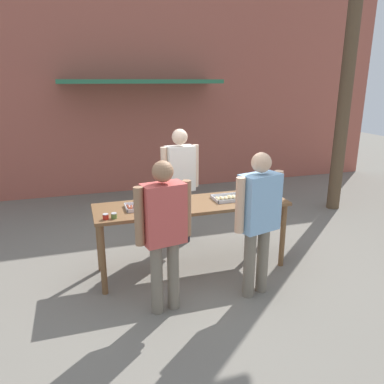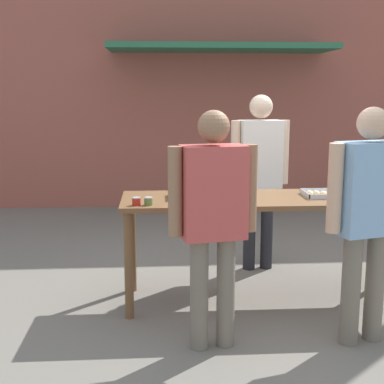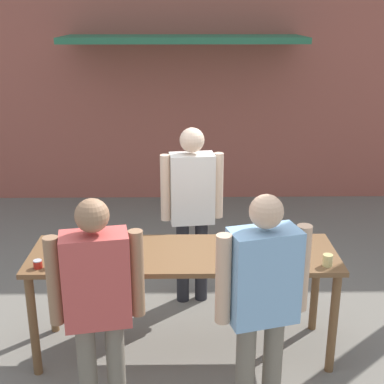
{
  "view_description": "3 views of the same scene",
  "coord_description": "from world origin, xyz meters",
  "px_view_note": "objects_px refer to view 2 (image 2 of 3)",
  "views": [
    {
      "loc": [
        -1.36,
        -4.33,
        2.42
      ],
      "look_at": [
        0.0,
        0.0,
        1.06
      ],
      "focal_mm": 35.0,
      "sensor_mm": 36.0,
      "label": 1
    },
    {
      "loc": [
        -0.95,
        -4.35,
        1.79
      ],
      "look_at": [
        -0.65,
        0.01,
        0.96
      ],
      "focal_mm": 50.0,
      "sensor_mm": 36.0,
      "label": 2
    },
    {
      "loc": [
        0.01,
        -3.91,
        2.77
      ],
      "look_at": [
        0.08,
        0.84,
        1.14
      ],
      "focal_mm": 50.0,
      "sensor_mm": 36.0,
      "label": 3
    }
  ],
  "objects_px": {
    "food_tray_buns": "(327,194)",
    "condiment_jar_ketchup": "(148,201)",
    "food_tray_sausages": "(192,196)",
    "person_customer_holding_hotdog": "(213,211)",
    "person_customer_with_cup": "(368,207)",
    "condiment_jar_mustard": "(136,201)",
    "person_server_behind_table": "(260,167)"
  },
  "relations": [
    {
      "from": "food_tray_buns",
      "to": "condiment_jar_ketchup",
      "type": "xyz_separation_m",
      "value": [
        -1.51,
        -0.26,
        0.01
      ]
    },
    {
      "from": "person_server_behind_table",
      "to": "person_customer_holding_hotdog",
      "type": "bearing_deg",
      "value": -118.04
    },
    {
      "from": "condiment_jar_ketchup",
      "to": "person_customer_holding_hotdog",
      "type": "relative_size",
      "value": 0.04
    },
    {
      "from": "person_server_behind_table",
      "to": "person_customer_with_cup",
      "type": "bearing_deg",
      "value": -82.14
    },
    {
      "from": "condiment_jar_ketchup",
      "to": "person_server_behind_table",
      "type": "distance_m",
      "value": 1.55
    },
    {
      "from": "condiment_jar_ketchup",
      "to": "person_server_behind_table",
      "type": "bearing_deg",
      "value": 45.14
    },
    {
      "from": "food_tray_sausages",
      "to": "condiment_jar_ketchup",
      "type": "distance_m",
      "value": 0.45
    },
    {
      "from": "food_tray_sausages",
      "to": "food_tray_buns",
      "type": "xyz_separation_m",
      "value": [
        1.15,
        -0.0,
        0.01
      ]
    },
    {
      "from": "condiment_jar_ketchup",
      "to": "person_customer_holding_hotdog",
      "type": "bearing_deg",
      "value": -52.12
    },
    {
      "from": "food_tray_sausages",
      "to": "condiment_jar_ketchup",
      "type": "height_order",
      "value": "condiment_jar_ketchup"
    },
    {
      "from": "person_server_behind_table",
      "to": "person_customer_holding_hotdog",
      "type": "xyz_separation_m",
      "value": [
        -0.64,
        -1.67,
        -0.06
      ]
    },
    {
      "from": "condiment_jar_mustard",
      "to": "food_tray_buns",
      "type": "bearing_deg",
      "value": 9.35
    },
    {
      "from": "food_tray_buns",
      "to": "food_tray_sausages",
      "type": "bearing_deg",
      "value": 179.95
    },
    {
      "from": "person_customer_with_cup",
      "to": "person_server_behind_table",
      "type": "bearing_deg",
      "value": -90.47
    },
    {
      "from": "food_tray_sausages",
      "to": "condiment_jar_ketchup",
      "type": "relative_size",
      "value": 5.8
    },
    {
      "from": "condiment_jar_ketchup",
      "to": "person_customer_with_cup",
      "type": "bearing_deg",
      "value": -20.27
    },
    {
      "from": "condiment_jar_mustard",
      "to": "person_customer_holding_hotdog",
      "type": "relative_size",
      "value": 0.04
    },
    {
      "from": "condiment_jar_ketchup",
      "to": "condiment_jar_mustard",
      "type": "bearing_deg",
      "value": 179.6
    },
    {
      "from": "condiment_jar_mustard",
      "to": "condiment_jar_ketchup",
      "type": "relative_size",
      "value": 1.0
    },
    {
      "from": "food_tray_sausages",
      "to": "person_customer_with_cup",
      "type": "xyz_separation_m",
      "value": [
        1.17,
        -0.83,
        0.07
      ]
    },
    {
      "from": "food_tray_sausages",
      "to": "condiment_jar_mustard",
      "type": "bearing_deg",
      "value": -149.65
    },
    {
      "from": "condiment_jar_mustard",
      "to": "person_customer_holding_hotdog",
      "type": "height_order",
      "value": "person_customer_holding_hotdog"
    },
    {
      "from": "food_tray_sausages",
      "to": "person_customer_with_cup",
      "type": "relative_size",
      "value": 0.23
    },
    {
      "from": "condiment_jar_ketchup",
      "to": "person_customer_with_cup",
      "type": "xyz_separation_m",
      "value": [
        1.53,
        -0.56,
        0.05
      ]
    },
    {
      "from": "person_server_behind_table",
      "to": "condiment_jar_ketchup",
      "type": "bearing_deg",
      "value": -141.86
    },
    {
      "from": "condiment_jar_ketchup",
      "to": "person_customer_holding_hotdog",
      "type": "height_order",
      "value": "person_customer_holding_hotdog"
    },
    {
      "from": "condiment_jar_ketchup",
      "to": "person_customer_with_cup",
      "type": "distance_m",
      "value": 1.63
    },
    {
      "from": "person_customer_holding_hotdog",
      "to": "condiment_jar_ketchup",
      "type": "bearing_deg",
      "value": -62.68
    },
    {
      "from": "food_tray_sausages",
      "to": "condiment_jar_mustard",
      "type": "relative_size",
      "value": 5.8
    },
    {
      "from": "food_tray_buns",
      "to": "condiment_jar_mustard",
      "type": "relative_size",
      "value": 5.74
    },
    {
      "from": "food_tray_sausages",
      "to": "condiment_jar_ketchup",
      "type": "xyz_separation_m",
      "value": [
        -0.36,
        -0.27,
        0.02
      ]
    },
    {
      "from": "person_customer_holding_hotdog",
      "to": "person_server_behind_table",
      "type": "bearing_deg",
      "value": -121.6
    }
  ]
}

